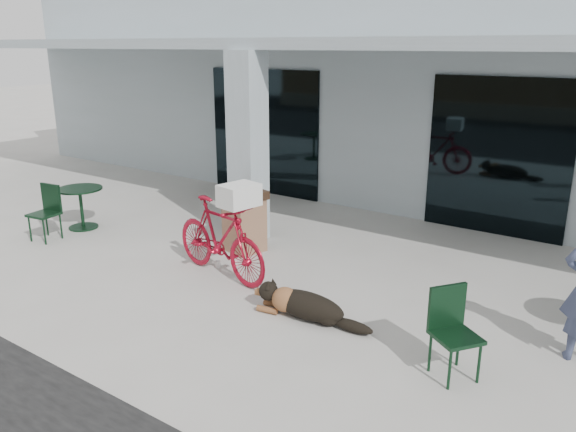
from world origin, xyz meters
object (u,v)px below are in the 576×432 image
Objects in this scene: bicycle at (220,239)px; cafe_chair_near at (44,213)px; dog at (307,304)px; trash_receptacle at (244,221)px; cafe_table_near at (82,208)px; cafe_chair_far_a at (456,336)px.

bicycle is 2.01× the size of cafe_chair_near.
trash_receptacle reaches higher than dog.
cafe_table_near is 0.78m from cafe_chair_near.
bicycle is at bearing -69.42° from trash_receptacle.
bicycle reaches higher than cafe_chair_near.
cafe_chair_near reaches higher than dog.
cafe_chair_near is (-5.22, -0.12, 0.28)m from dog.
bicycle is 1.62× the size of dog.
bicycle is at bearing -3.90° from cafe_table_near.
cafe_chair_far_a is (7.15, -0.86, 0.09)m from cafe_table_near.
dog is 1.24× the size of cafe_chair_near.
cafe_table_near is at bearing 96.53° from bicycle.
cafe_chair_near is at bearing 109.03° from bicycle.
cafe_chair_near is at bearing 172.20° from dog.
bicycle is 2.38× the size of cafe_table_near.
cafe_table_near is at bearing 119.08° from cafe_chair_far_a.
dog is (1.74, -0.41, -0.37)m from bicycle.
dog is 2.57m from trash_receptacle.
cafe_chair_near is at bearing -153.54° from trash_receptacle.
cafe_chair_far_a is at bearing -15.55° from dog.
cafe_table_near is 7.20m from cafe_chair_far_a.
dog is at bearing 119.50° from cafe_chair_far_a.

